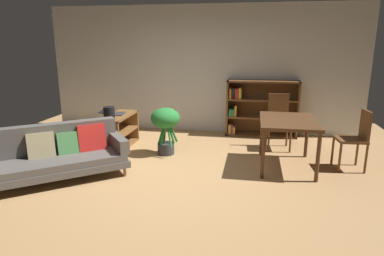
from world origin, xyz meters
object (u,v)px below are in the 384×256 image
(dining_table, at_px, (288,125))
(media_console, at_px, (119,131))
(desk_speaker, at_px, (109,112))
(bookshelf, at_px, (258,108))
(open_laptop, at_px, (114,113))
(potted_floor_plant, at_px, (165,123))
(dining_chair_far, at_px, (279,118))
(dining_chair_near, at_px, (356,136))
(fabric_couch, at_px, (58,154))

(dining_table, bearing_deg, media_console, 170.18)
(desk_speaker, distance_m, bookshelf, 3.08)
(open_laptop, height_order, dining_table, dining_table)
(potted_floor_plant, relative_size, dining_chair_far, 0.83)
(dining_chair_near, xyz_separation_m, bookshelf, (-1.46, 1.78, 0.06))
(open_laptop, height_order, dining_chair_near, dining_chair_near)
(potted_floor_plant, xyz_separation_m, dining_chair_near, (3.05, -0.18, -0.03))
(dining_table, xyz_separation_m, dining_chair_far, (-0.07, 1.02, -0.12))
(media_console, xyz_separation_m, open_laptop, (-0.11, 0.05, 0.33))
(media_console, bearing_deg, dining_chair_near, -6.12)
(potted_floor_plant, bearing_deg, media_console, 165.32)
(dining_chair_far, bearing_deg, bookshelf, 113.25)
(potted_floor_plant, bearing_deg, open_laptop, 164.40)
(open_laptop, xyz_separation_m, dining_table, (3.11, -0.57, 0.05))
(open_laptop, distance_m, dining_chair_far, 3.07)
(media_console, bearing_deg, bookshelf, 27.77)
(desk_speaker, bearing_deg, dining_chair_near, -2.03)
(potted_floor_plant, distance_m, dining_chair_near, 3.05)
(dining_chair_far, height_order, bookshelf, bookshelf)
(open_laptop, relative_size, dining_chair_near, 0.51)
(desk_speaker, xyz_separation_m, dining_chair_far, (2.97, 0.78, -0.16))
(desk_speaker, bearing_deg, dining_table, -4.37)
(dining_table, distance_m, dining_chair_near, 1.04)
(media_console, relative_size, potted_floor_plant, 1.25)
(dining_table, bearing_deg, bookshelf, 103.20)
(desk_speaker, xyz_separation_m, potted_floor_plant, (1.02, 0.03, -0.16))
(dining_chair_near, relative_size, bookshelf, 0.64)
(dining_table, bearing_deg, potted_floor_plant, 172.55)
(dining_chair_near, xyz_separation_m, dining_chair_far, (-1.09, 0.93, 0.04))
(open_laptop, relative_size, potted_floor_plant, 0.58)
(media_console, height_order, dining_chair_far, dining_chair_far)
(dining_table, bearing_deg, open_laptop, 169.67)
(media_console, xyz_separation_m, desk_speaker, (-0.05, -0.29, 0.41))
(bookshelf, bearing_deg, dining_chair_near, -50.63)
(dining_chair_near, bearing_deg, dining_table, -175.06)
(bookshelf, bearing_deg, dining_chair_far, -66.75)
(desk_speaker, height_order, bookshelf, bookshelf)
(media_console, xyz_separation_m, dining_chair_near, (4.02, -0.43, 0.22))
(fabric_couch, bearing_deg, potted_floor_plant, 46.19)
(open_laptop, xyz_separation_m, dining_chair_far, (3.03, 0.45, -0.08))
(desk_speaker, bearing_deg, dining_chair_far, 14.75)
(potted_floor_plant, distance_m, dining_chair_far, 2.10)
(open_laptop, distance_m, dining_chair_near, 4.16)
(desk_speaker, relative_size, dining_chair_far, 0.20)
(fabric_couch, height_order, dining_chair_near, dining_chair_near)
(desk_speaker, bearing_deg, bookshelf, 32.06)
(open_laptop, height_order, dining_chair_far, dining_chair_far)
(open_laptop, xyz_separation_m, potted_floor_plant, (1.08, -0.30, -0.08))
(fabric_couch, height_order, media_console, fabric_couch)
(desk_speaker, distance_m, dining_table, 3.05)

